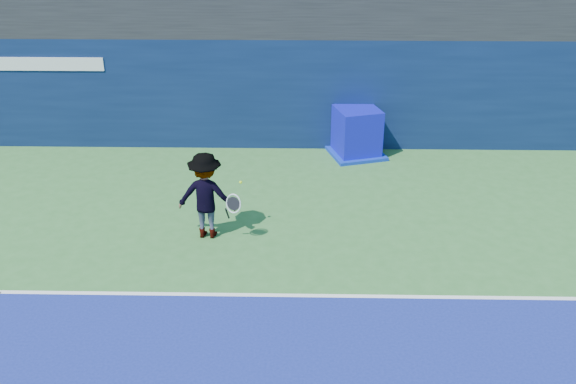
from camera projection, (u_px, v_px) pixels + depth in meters
name	position (u px, v px, depth m)	size (l,w,h in m)	color
baseline	(275.00, 295.00, 11.50)	(24.00, 0.10, 0.01)	white
stadium_band	(285.00, 6.00, 17.56)	(36.00, 3.00, 1.20)	black
back_wall_assembly	(284.00, 91.00, 17.58)	(36.00, 1.03, 3.00)	#0B1A3E
equipment_cart	(357.00, 134.00, 17.15)	(1.68, 1.68, 1.30)	#0C0DB0
tennis_player	(206.00, 196.00, 13.06)	(1.38, 0.79, 1.85)	white
tennis_ball	(241.00, 182.00, 13.26)	(0.06, 0.06, 0.06)	#BCEB1A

